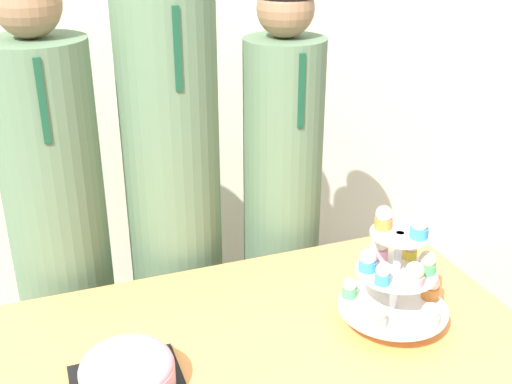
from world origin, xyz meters
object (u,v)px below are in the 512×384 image
object	(u,v)px
cupcake_stand	(397,276)
student_1	(175,211)
student_0	(62,251)
student_2	(282,218)
round_cake	(127,373)

from	to	relation	value
cupcake_stand	student_1	size ratio (longest dim) A/B	0.19
student_0	student_2	bearing A→B (deg)	-0.00
cupcake_stand	student_1	distance (m)	0.75
student_1	round_cake	bearing A→B (deg)	-112.24
student_0	student_1	bearing A→B (deg)	0.00
student_0	student_2	size ratio (longest dim) A/B	1.03
cupcake_stand	student_0	bearing A→B (deg)	140.28
student_0	student_1	xyz separation A→B (m)	(0.35, 0.00, 0.07)
cupcake_stand	student_2	size ratio (longest dim) A/B	0.21
cupcake_stand	student_1	xyz separation A→B (m)	(-0.41, 0.63, -0.04)
round_cake	cupcake_stand	bearing A→B (deg)	1.32
student_0	student_1	size ratio (longest dim) A/B	0.92
round_cake	student_2	bearing A→B (deg)	45.81
cupcake_stand	student_2	world-z (taller)	student_2
student_0	student_1	world-z (taller)	student_1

